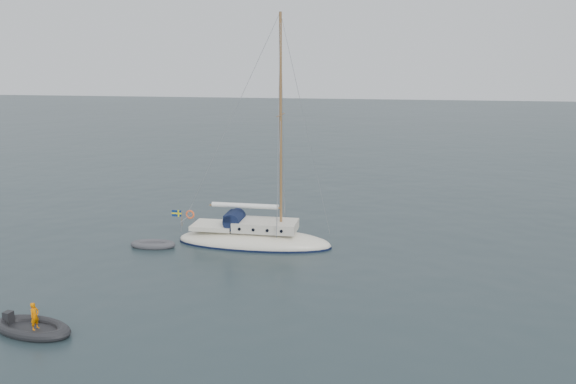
# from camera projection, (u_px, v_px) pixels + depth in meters

# --- Properties ---
(ground) EXTENTS (300.00, 300.00, 0.00)m
(ground) POSITION_uv_depth(u_px,v_px,m) (293.00, 261.00, 30.60)
(ground) COLOR black
(ground) RESTS_ON ground
(sailboat) EXTENTS (9.76, 2.92, 13.90)m
(sailboat) POSITION_uv_depth(u_px,v_px,m) (254.00, 228.00, 33.26)
(sailboat) COLOR silver
(sailboat) RESTS_ON ground
(dinghy) EXTENTS (2.67, 1.21, 0.38)m
(dinghy) POSITION_uv_depth(u_px,v_px,m) (153.00, 244.00, 32.97)
(dinghy) COLOR #444448
(dinghy) RESTS_ON ground
(rib) EXTENTS (3.59, 1.63, 1.32)m
(rib) POSITION_uv_depth(u_px,v_px,m) (32.00, 327.00, 22.46)
(rib) COLOR black
(rib) RESTS_ON ground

